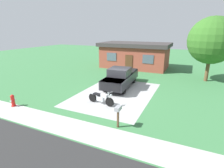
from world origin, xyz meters
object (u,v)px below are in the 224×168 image
object	(u,v)px
mailbox	(118,111)
shade_tree	(212,41)
fire_hydrant	(13,101)
neighbor_house	(135,55)
pickup_truck	(121,77)
motorcycle	(101,98)

from	to	relation	value
mailbox	shade_tree	world-z (taller)	shade_tree
fire_hydrant	mailbox	xyz separation A→B (m)	(7.88, 0.50, 0.55)
neighbor_house	pickup_truck	bearing A→B (deg)	-80.23
motorcycle	mailbox	xyz separation A→B (m)	(2.36, -2.44, 0.51)
motorcycle	fire_hydrant	size ratio (longest dim) A/B	2.53
neighbor_house	motorcycle	bearing A→B (deg)	-82.45
shade_tree	fire_hydrant	bearing A→B (deg)	-134.62
mailbox	neighbor_house	size ratio (longest dim) A/B	0.13
fire_hydrant	neighbor_house	xyz separation A→B (m)	(3.69, 16.75, 1.36)
motorcycle	neighbor_house	xyz separation A→B (m)	(-1.83, 13.81, 1.32)
mailbox	fire_hydrant	bearing A→B (deg)	-176.37
motorcycle	neighbor_house	world-z (taller)	neighbor_house
fire_hydrant	mailbox	size ratio (longest dim) A/B	0.69
fire_hydrant	neighbor_house	bearing A→B (deg)	77.59
neighbor_house	mailbox	bearing A→B (deg)	-75.53
pickup_truck	shade_tree	distance (m)	9.91
mailbox	neighbor_house	distance (m)	16.80
motorcycle	fire_hydrant	world-z (taller)	motorcycle
pickup_truck	mailbox	bearing A→B (deg)	-69.49
fire_hydrant	shade_tree	xyz separation A→B (m)	(12.82, 12.99, 3.77)
pickup_truck	shade_tree	size ratio (longest dim) A/B	0.87
pickup_truck	fire_hydrant	size ratio (longest dim) A/B	6.59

